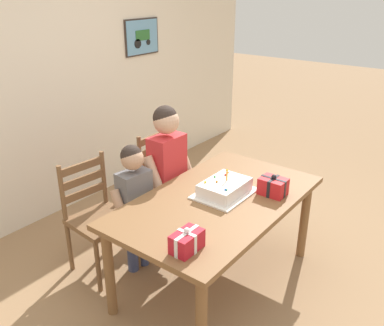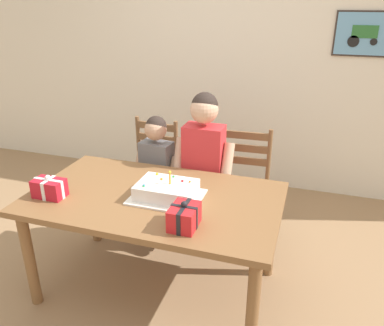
% 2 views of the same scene
% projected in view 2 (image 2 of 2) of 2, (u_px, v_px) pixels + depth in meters
% --- Properties ---
extents(ground_plane, '(20.00, 20.00, 0.00)m').
position_uv_depth(ground_plane, '(158.00, 286.00, 2.74)').
color(ground_plane, '#997551').
extents(back_wall, '(6.40, 0.11, 2.60)m').
position_uv_depth(back_wall, '(227.00, 61.00, 3.92)').
color(back_wall, silver).
rests_on(back_wall, ground).
extents(dining_table, '(1.60, 0.93, 0.73)m').
position_uv_depth(dining_table, '(155.00, 208.00, 2.49)').
color(dining_table, brown).
rests_on(dining_table, ground).
extents(birthday_cake, '(0.44, 0.34, 0.19)m').
position_uv_depth(birthday_cake, '(167.00, 191.00, 2.41)').
color(birthday_cake, white).
rests_on(birthday_cake, dining_table).
extents(gift_box_red_large, '(0.20, 0.13, 0.15)m').
position_uv_depth(gift_box_red_large, '(49.00, 188.00, 2.43)').
color(gift_box_red_large, red).
rests_on(gift_box_red_large, dining_table).
extents(gift_box_beside_cake, '(0.15, 0.19, 0.16)m').
position_uv_depth(gift_box_beside_cake, '(184.00, 217.00, 2.10)').
color(gift_box_beside_cake, red).
rests_on(gift_box_beside_cake, dining_table).
extents(chair_left, '(0.46, 0.46, 0.92)m').
position_uv_depth(chair_left, '(150.00, 172.00, 3.41)').
color(chair_left, brown).
rests_on(chair_left, ground).
extents(chair_right, '(0.44, 0.44, 0.92)m').
position_uv_depth(chair_right, '(242.00, 185.00, 3.18)').
color(chair_right, brown).
rests_on(chair_right, ground).
extents(child_older, '(0.46, 0.26, 1.27)m').
position_uv_depth(child_older, '(204.00, 158.00, 2.92)').
color(child_older, '#38426B').
rests_on(child_older, ground).
extents(child_younger, '(0.40, 0.24, 1.06)m').
position_uv_depth(child_younger, '(157.00, 167.00, 3.08)').
color(child_younger, '#38426B').
rests_on(child_younger, ground).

